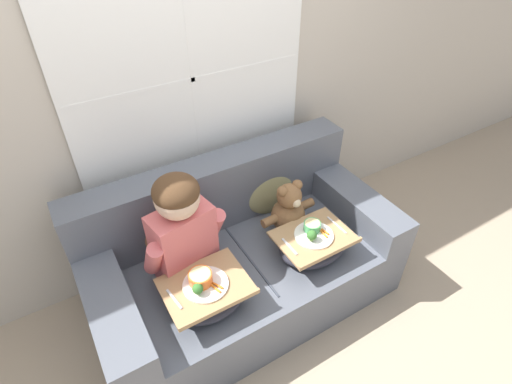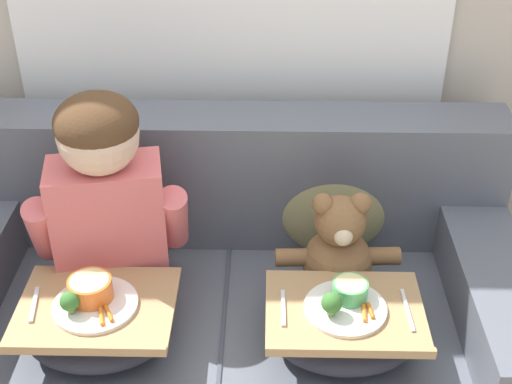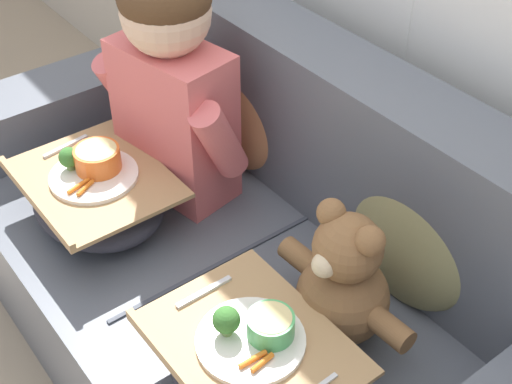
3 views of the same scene
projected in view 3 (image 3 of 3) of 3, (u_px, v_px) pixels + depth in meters
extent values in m
plane|color=tan|center=(235.00, 355.00, 2.15)|extent=(14.00, 14.00, 0.00)
cube|color=#565B66|center=(234.00, 310.00, 2.01)|extent=(1.84, 0.96, 0.41)
cube|color=#565B66|center=(342.00, 137.00, 1.91)|extent=(1.84, 0.22, 0.46)
cube|color=#565B66|center=(87.00, 98.00, 2.32)|extent=(0.22, 0.96, 0.19)
cube|color=#3D424C|center=(226.00, 260.00, 1.87)|extent=(0.01, 0.70, 0.01)
ellipsoid|color=#B2754C|center=(242.00, 106.00, 2.12)|extent=(0.39, 0.19, 0.40)
ellipsoid|color=#898456|center=(416.00, 232.00, 1.69)|extent=(0.39, 0.19, 0.40)
cube|color=#DB6666|center=(175.00, 120.00, 1.98)|extent=(0.36, 0.24, 0.45)
sphere|color=beige|center=(166.00, 12.00, 1.78)|extent=(0.23, 0.23, 0.23)
cylinder|color=#DB6666|center=(124.00, 88.00, 2.05)|extent=(0.12, 0.19, 0.25)
cylinder|color=#DB6666|center=(219.00, 140.00, 1.85)|extent=(0.12, 0.19, 0.25)
sphere|color=brown|center=(342.00, 298.00, 1.63)|extent=(0.22, 0.22, 0.22)
sphere|color=brown|center=(348.00, 248.00, 1.53)|extent=(0.16, 0.16, 0.16)
sphere|color=brown|center=(331.00, 213.00, 1.52)|extent=(0.07, 0.07, 0.07)
sphere|color=brown|center=(370.00, 241.00, 1.46)|extent=(0.07, 0.07, 0.07)
sphere|color=beige|center=(325.00, 265.00, 1.50)|extent=(0.06, 0.06, 0.06)
sphere|color=black|center=(319.00, 267.00, 1.49)|extent=(0.02, 0.02, 0.02)
cylinder|color=brown|center=(301.00, 258.00, 1.70)|extent=(0.11, 0.06, 0.06)
cylinder|color=brown|center=(389.00, 328.00, 1.53)|extent=(0.11, 0.06, 0.06)
cylinder|color=brown|center=(291.00, 332.00, 1.66)|extent=(0.06, 0.10, 0.06)
cylinder|color=brown|center=(321.00, 358.00, 1.60)|extent=(0.06, 0.10, 0.06)
ellipsoid|color=#2D2D38|center=(98.00, 200.00, 1.96)|extent=(0.43, 0.34, 0.14)
cube|color=tan|center=(95.00, 179.00, 1.91)|extent=(0.44, 0.35, 0.01)
cube|color=tan|center=(34.00, 200.00, 1.83)|extent=(0.44, 0.02, 0.02)
cylinder|color=white|center=(94.00, 176.00, 1.91)|extent=(0.24, 0.24, 0.01)
cylinder|color=orange|center=(98.00, 159.00, 1.90)|extent=(0.12, 0.12, 0.06)
cylinder|color=#E5D189|center=(96.00, 150.00, 1.89)|extent=(0.11, 0.11, 0.01)
sphere|color=#38702D|center=(69.00, 157.00, 1.90)|extent=(0.06, 0.06, 0.06)
cylinder|color=#7A9E56|center=(71.00, 166.00, 1.91)|extent=(0.02, 0.02, 0.02)
cylinder|color=orange|center=(79.00, 186.00, 1.85)|extent=(0.03, 0.07, 0.01)
cylinder|color=orange|center=(85.00, 188.00, 1.85)|extent=(0.04, 0.06, 0.01)
cube|color=silver|center=(66.00, 146.00, 2.01)|extent=(0.03, 0.14, 0.01)
ellipsoid|color=#2D2D38|center=(251.00, 366.00, 1.53)|extent=(0.42, 0.33, 0.14)
cube|color=tan|center=(251.00, 344.00, 1.48)|extent=(0.44, 0.34, 0.01)
cube|color=tan|center=(185.00, 379.00, 1.40)|extent=(0.44, 0.02, 0.02)
cylinder|color=white|center=(251.00, 340.00, 1.48)|extent=(0.23, 0.23, 0.01)
cylinder|color=#4CAD60|center=(271.00, 326.00, 1.47)|extent=(0.10, 0.10, 0.05)
cylinder|color=#E5D189|center=(271.00, 319.00, 1.45)|extent=(0.09, 0.09, 0.01)
sphere|color=#38702D|center=(226.00, 320.00, 1.46)|extent=(0.06, 0.06, 0.06)
cylinder|color=#7A9E56|center=(227.00, 330.00, 1.48)|extent=(0.02, 0.02, 0.03)
cylinder|color=orange|center=(253.00, 359.00, 1.43)|extent=(0.01, 0.06, 0.01)
cylinder|color=orange|center=(262.00, 363.00, 1.42)|extent=(0.02, 0.06, 0.01)
cube|color=silver|center=(204.00, 292.00, 1.58)|extent=(0.01, 0.14, 0.01)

